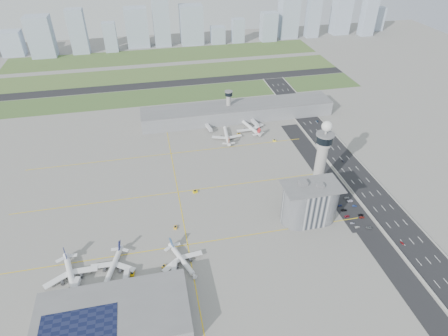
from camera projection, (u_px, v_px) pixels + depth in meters
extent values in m
plane|color=gray|center=(233.00, 209.00, 291.77)|extent=(1000.00, 1000.00, 0.00)
cube|color=#44632F|center=(176.00, 95.00, 468.29)|extent=(480.00, 50.00, 0.08)
cube|color=#516F34|center=(171.00, 73.00, 528.29)|extent=(480.00, 60.00, 0.08)
cube|color=#506A32|center=(166.00, 55.00, 592.29)|extent=(480.00, 70.00, 0.08)
cube|color=black|center=(173.00, 83.00, 497.88)|extent=(480.00, 22.00, 0.10)
cube|color=black|center=(368.00, 189.00, 311.63)|extent=(28.00, 500.00, 0.10)
cube|color=#9E9E99|center=(352.00, 191.00, 308.90)|extent=(0.60, 500.00, 1.20)
cube|color=#9E9E99|center=(383.00, 187.00, 313.74)|extent=(0.60, 500.00, 1.20)
cube|color=black|center=(346.00, 201.00, 299.32)|extent=(18.00, 260.00, 0.08)
cube|color=black|center=(351.00, 211.00, 289.37)|extent=(20.00, 44.00, 0.10)
cube|color=yellow|center=(188.00, 245.00, 260.85)|extent=(260.00, 0.60, 0.01)
cube|color=yellow|center=(178.00, 192.00, 308.85)|extent=(260.00, 0.60, 0.01)
cube|color=yellow|center=(171.00, 154.00, 356.85)|extent=(260.00, 0.60, 0.01)
cube|color=yellow|center=(178.00, 192.00, 308.85)|extent=(0.60, 260.00, 0.01)
cylinder|color=#ADAAA5|center=(320.00, 167.00, 296.84)|extent=(8.40, 8.40, 48.00)
cylinder|color=#ADAAA5|center=(324.00, 143.00, 284.20)|extent=(11.00, 11.00, 4.00)
cylinder|color=black|center=(325.00, 139.00, 281.90)|extent=(13.00, 13.00, 6.00)
cylinder|color=slate|center=(325.00, 135.00, 279.89)|extent=(14.00, 14.00, 1.00)
cylinder|color=#ADAAA5|center=(326.00, 132.00, 278.45)|extent=(1.60, 1.60, 5.00)
sphere|color=white|center=(327.00, 126.00, 275.87)|extent=(8.00, 8.00, 8.00)
cylinder|color=#ADAAA5|center=(229.00, 106.00, 408.92)|extent=(5.00, 5.00, 28.00)
cylinder|color=black|center=(229.00, 94.00, 400.30)|extent=(8.00, 8.00, 4.00)
cylinder|color=slate|center=(229.00, 92.00, 398.86)|extent=(8.60, 8.60, 0.80)
cube|color=#B2B2B7|center=(309.00, 203.00, 274.55)|extent=(18.00, 24.00, 30.00)
cylinder|color=#B2B2B7|center=(298.00, 205.00, 272.99)|extent=(24.00, 24.00, 30.00)
cylinder|color=#B2B2B7|center=(321.00, 201.00, 276.11)|extent=(24.00, 24.00, 30.00)
cube|color=slate|center=(312.00, 186.00, 265.70)|extent=(42.00, 24.00, 0.80)
cube|color=slate|center=(303.00, 183.00, 266.14)|extent=(6.00, 5.00, 3.00)
cube|color=slate|center=(320.00, 186.00, 264.22)|extent=(5.00, 4.00, 2.40)
cube|color=gray|center=(238.00, 112.00, 412.78)|extent=(210.00, 32.00, 15.00)
cube|color=slate|center=(238.00, 105.00, 408.24)|extent=(210.00, 32.00, 0.80)
cube|color=gray|center=(114.00, 319.00, 207.51)|extent=(84.00, 42.00, 12.00)
cube|color=slate|center=(112.00, 312.00, 203.83)|extent=(84.00, 42.00, 0.80)
cube|color=black|center=(78.00, 327.00, 195.80)|extent=(40.00, 22.00, 0.20)
imported|color=silver|center=(357.00, 227.00, 274.47)|extent=(3.84, 1.55, 1.31)
imported|color=gray|center=(352.00, 223.00, 277.83)|extent=(3.38, 1.39, 1.09)
imported|color=#A42034|center=(347.00, 216.00, 284.00)|extent=(4.15, 2.07, 1.13)
imported|color=black|center=(344.00, 210.00, 289.60)|extent=(4.60, 1.98, 1.32)
imported|color=navy|center=(340.00, 205.00, 294.24)|extent=(3.39, 1.68, 1.11)
imported|color=silver|center=(336.00, 199.00, 300.24)|extent=(3.96, 1.88, 1.26)
imported|color=slate|center=(369.00, 228.00, 273.93)|extent=(4.61, 2.57, 1.22)
imported|color=maroon|center=(362.00, 217.00, 283.03)|extent=(4.05, 1.85, 1.15)
imported|color=black|center=(361.00, 215.00, 285.14)|extent=(4.06, 2.19, 1.31)
imported|color=navy|center=(355.00, 206.00, 293.83)|extent=(3.76, 1.84, 1.19)
imported|color=white|center=(350.00, 201.00, 298.74)|extent=(4.84, 2.47, 1.31)
imported|color=#989B9E|center=(347.00, 198.00, 301.86)|extent=(4.31, 1.83, 1.24)
imported|color=maroon|center=(402.00, 243.00, 261.49)|extent=(1.79, 3.36, 1.09)
imported|color=#23242D|center=(343.00, 161.00, 345.15)|extent=(1.94, 4.04, 1.28)
imported|color=navy|center=(317.00, 121.00, 409.19)|extent=(2.53, 4.47, 1.18)
imported|color=gray|center=(286.00, 100.00, 454.15)|extent=(1.69, 3.55, 1.17)
cube|color=#9EADC1|center=(12.00, 43.00, 582.55)|extent=(32.30, 25.84, 36.93)
cube|color=#9EADC1|center=(41.00, 37.00, 571.22)|extent=(35.81, 28.65, 60.36)
cube|color=#9EADC1|center=(78.00, 32.00, 582.32)|extent=(25.49, 20.39, 66.89)
cube|color=#9EADC1|center=(110.00, 37.00, 595.34)|extent=(20.04, 16.03, 45.20)
cube|color=#9EADC1|center=(137.00, 27.00, 613.41)|extent=(35.76, 28.61, 61.22)
cube|color=#9EADC1|center=(161.00, 20.00, 609.70)|extent=(26.33, 21.06, 83.39)
cube|color=#9EADC1|center=(192.00, 25.00, 625.01)|extent=(36.96, 29.57, 62.11)
cube|color=#9EADC1|center=(218.00, 35.00, 635.41)|extent=(23.01, 18.41, 27.75)
cube|color=#9EADC1|center=(238.00, 31.00, 637.97)|extent=(20.22, 16.18, 38.97)
cube|color=#9EADC1|center=(269.00, 27.00, 643.37)|extent=(26.14, 20.92, 46.89)
cube|color=#9EADC1|center=(289.00, 13.00, 649.87)|extent=(32.26, 25.81, 81.20)
cube|color=#9EADC1|center=(313.00, 17.00, 655.45)|extent=(21.59, 17.28, 68.75)
cube|color=#9EADC1|center=(341.00, 16.00, 674.36)|extent=(30.25, 24.20, 63.40)
cube|color=#9EADC1|center=(369.00, 15.00, 663.73)|extent=(23.04, 18.43, 71.56)
cube|color=#9EADC1|center=(377.00, 19.00, 700.67)|extent=(22.64, 18.11, 41.06)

